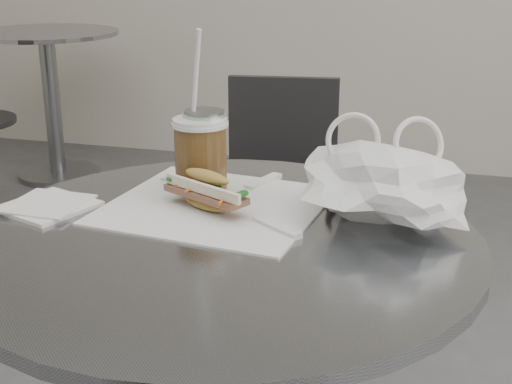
% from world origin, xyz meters
% --- Properties ---
extents(bg_table, '(0.70, 0.70, 0.74)m').
position_xyz_m(bg_table, '(-1.60, 2.40, 0.47)').
color(bg_table, slate).
rests_on(bg_table, ground).
extents(chair_far, '(0.41, 0.43, 0.78)m').
position_xyz_m(chair_far, '(-0.14, 1.14, 0.35)').
color(chair_far, '#2C2C2F').
rests_on(chair_far, ground).
extents(sandwich_paper, '(0.36, 0.35, 0.00)m').
position_xyz_m(sandwich_paper, '(-0.04, 0.31, 0.74)').
color(sandwich_paper, white).
rests_on(sandwich_paper, cafe_table).
extents(banh_mi, '(0.20, 0.15, 0.06)m').
position_xyz_m(banh_mi, '(-0.05, 0.29, 0.77)').
color(banh_mi, '#A78C3F').
rests_on(banh_mi, sandwich_paper).
extents(iced_coffee, '(0.09, 0.09, 0.28)m').
position_xyz_m(iced_coffee, '(-0.09, 0.37, 0.81)').
color(iced_coffee, brown).
rests_on(iced_coffee, cafe_table).
extents(sunglasses, '(0.12, 0.07, 0.06)m').
position_xyz_m(sunglasses, '(0.18, 0.39, 0.76)').
color(sunglasses, black).
rests_on(sunglasses, cafe_table).
extents(plastic_bag, '(0.28, 0.24, 0.12)m').
position_xyz_m(plastic_bag, '(0.22, 0.30, 0.80)').
color(plastic_bag, white).
rests_on(plastic_bag, cafe_table).
extents(napkin_stack, '(0.16, 0.16, 0.01)m').
position_xyz_m(napkin_stack, '(-0.30, 0.23, 0.74)').
color(napkin_stack, white).
rests_on(napkin_stack, cafe_table).
extents(drink_can, '(0.07, 0.07, 0.14)m').
position_xyz_m(drink_can, '(-0.09, 0.39, 0.81)').
color(drink_can, '#6BA761').
rests_on(drink_can, cafe_table).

